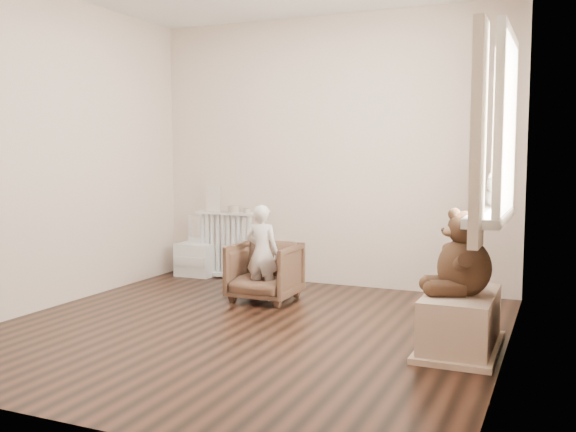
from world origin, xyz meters
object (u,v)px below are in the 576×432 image
at_px(child, 262,252).
at_px(plush_cat, 496,193).
at_px(radiator, 226,240).
at_px(armchair, 265,272).
at_px(teddy_bear, 465,250).
at_px(toy_bench, 460,320).
at_px(toy_vanity, 197,250).

xyz_separation_m(child, plush_cat, (1.93, -0.15, 0.57)).
height_order(radiator, armchair, radiator).
bearing_deg(child, teddy_bear, 156.90).
bearing_deg(child, toy_bench, 157.64).
xyz_separation_m(toy_vanity, toy_bench, (2.94, -1.52, -0.08)).
xyz_separation_m(toy_vanity, plush_cat, (3.08, -0.95, 0.72)).
relative_size(radiator, child, 0.83).
bearing_deg(radiator, plush_cat, -19.61).
bearing_deg(teddy_bear, toy_bench, 98.49).
distance_m(child, toy_bench, 1.94).
height_order(radiator, plush_cat, plush_cat).
xyz_separation_m(teddy_bear, plush_cat, (0.12, 0.60, 0.33)).
bearing_deg(plush_cat, armchair, 169.87).
distance_m(armchair, plush_cat, 2.08).
bearing_deg(toy_vanity, child, -34.82).
xyz_separation_m(radiator, plush_cat, (2.75, -0.98, 0.61)).
bearing_deg(toy_bench, radiator, 149.32).
bearing_deg(armchair, toy_vanity, 146.37).
bearing_deg(armchair, radiator, 135.91).
relative_size(armchair, child, 0.68).
height_order(toy_vanity, plush_cat, plush_cat).
distance_m(toy_vanity, plush_cat, 3.30).
bearing_deg(armchair, child, -90.52).
relative_size(child, teddy_bear, 1.50).
distance_m(toy_bench, teddy_bear, 0.47).
bearing_deg(radiator, toy_vanity, -174.82).
xyz_separation_m(toy_bench, plush_cat, (0.14, 0.57, 0.80)).
distance_m(toy_vanity, teddy_bear, 3.37).
distance_m(toy_bench, plush_cat, 0.99).
bearing_deg(teddy_bear, toy_vanity, 131.65).
bearing_deg(toy_vanity, plush_cat, -17.14).
bearing_deg(plush_cat, teddy_bear, -105.54).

